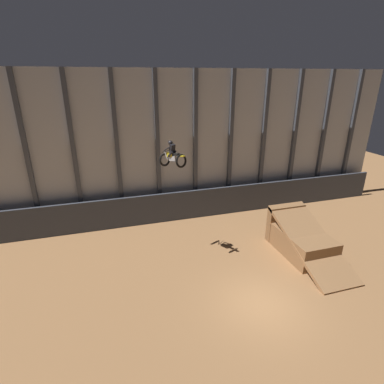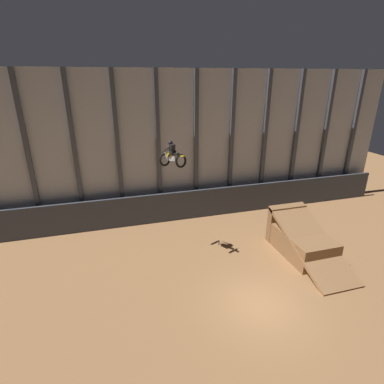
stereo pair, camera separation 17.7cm
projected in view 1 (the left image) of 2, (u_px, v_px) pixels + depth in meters
The scene contains 6 objects.
ground_plane at pixel (261, 305), 14.19m from camera, with size 60.00×60.00×0.00m, color #996B42.
arena_back_wall at pixel (195, 146), 21.89m from camera, with size 32.00×0.40×10.66m.
lower_barrier at pixel (198, 204), 22.68m from camera, with size 31.36×0.20×2.21m.
dirt_ramp at pixel (300, 239), 18.30m from camera, with size 2.49×5.84×2.53m.
rider_bike_solo at pixel (172, 156), 16.07m from camera, with size 1.37×1.76×1.55m.
traffic_cone_near_ramp at pixel (325, 245), 18.68m from camera, with size 0.36×0.36×0.58m.
Camera 1 is at (-6.42, -9.88, 10.11)m, focal length 28.00 mm.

